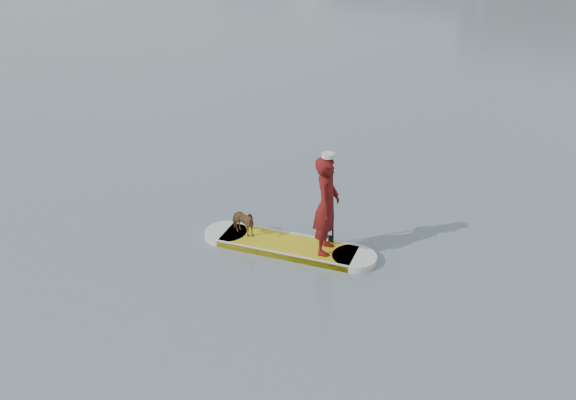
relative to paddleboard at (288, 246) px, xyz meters
The scene contains 6 objects.
ground 1.88m from the paddleboard, 20.31° to the left, with size 140.00×140.00×0.00m, color slate.
paddleboard is the anchor object (origin of this frame).
paddler 1.20m from the paddleboard, 13.23° to the left, with size 0.66×0.43×1.81m, color maroon.
white_cap 2.03m from the paddleboard, 13.23° to the left, with size 0.22×0.22×0.07m, color silver.
dog 0.96m from the paddleboard, 166.77° to the right, with size 0.28×0.62×0.53m, color #55371D.
paddle 1.08m from the paddleboard, 35.55° to the left, with size 0.10×0.30×2.00m.
Camera 1 is at (3.79, -8.99, 6.16)m, focal length 40.00 mm.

